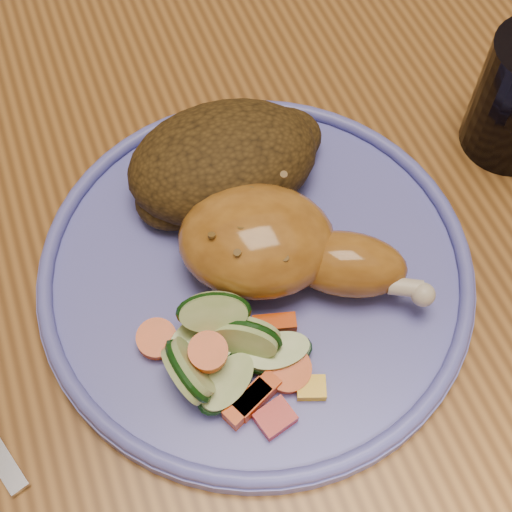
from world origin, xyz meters
TOP-DOWN VIEW (x-y plane):
  - ground at (0.00, 0.00)m, footprint 4.00×4.00m
  - dining_table at (0.00, 0.00)m, footprint 0.90×1.40m
  - plate at (-0.11, -0.10)m, footprint 0.29×0.29m
  - plate_rim at (-0.11, -0.10)m, footprint 0.29×0.29m
  - chicken_leg at (-0.09, -0.10)m, footprint 0.15×0.13m
  - rice_pilaf at (-0.10, -0.02)m, footprint 0.14×0.10m
  - vegetable_pile at (-0.15, -0.15)m, footprint 0.10×0.10m

SIDE VIEW (x-z plane):
  - ground at x=0.00m, z-range 0.00..0.00m
  - dining_table at x=0.00m, z-range 0.29..1.04m
  - plate at x=-0.11m, z-range 0.75..0.76m
  - plate_rim at x=-0.11m, z-range 0.76..0.77m
  - vegetable_pile at x=-0.15m, z-range 0.75..0.80m
  - rice_pilaf at x=-0.10m, z-range 0.76..0.81m
  - chicken_leg at x=-0.09m, z-range 0.76..0.81m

